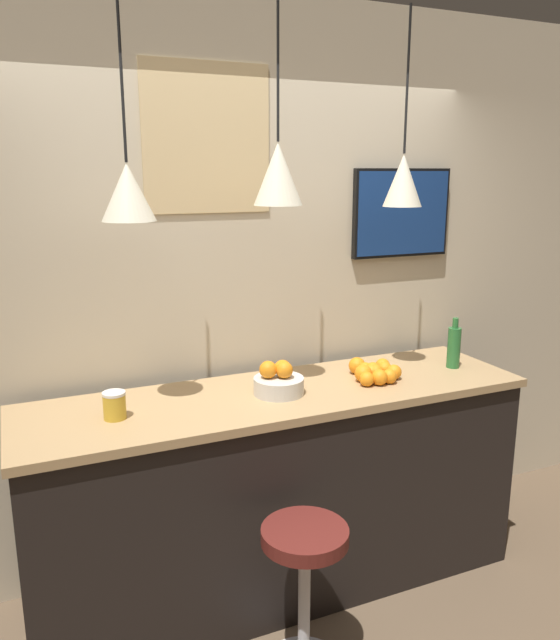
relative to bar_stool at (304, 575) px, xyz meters
name	(u,v)px	position (x,y,z in m)	size (l,w,h in m)	color
back_wall	(246,291)	(0.14, 1.02, 0.99)	(8.00, 0.06, 2.90)	beige
service_counter	(280,491)	(0.14, 0.57, 0.06)	(2.43, 0.66, 1.04)	black
bar_stool	(304,575)	(0.00, 0.00, 0.00)	(0.37, 0.37, 0.68)	#B7B7BC
fruit_bowl	(279,381)	(0.13, 0.55, 0.64)	(0.24, 0.24, 0.16)	beige
orange_pile	(374,372)	(0.65, 0.55, 0.62)	(0.26, 0.28, 0.09)	orange
juice_bottle	(454,347)	(1.14, 0.55, 0.69)	(0.07, 0.07, 0.27)	#286B33
spread_jar	(114,405)	(-0.63, 0.55, 0.63)	(0.10, 0.10, 0.12)	gold
pendant_lamp_left	(128,191)	(-0.51, 0.60, 1.52)	(0.22, 0.22, 0.94)	black
pendant_lamp_middle	(278,173)	(0.14, 0.60, 1.59)	(0.22, 0.22, 0.89)	black
pendant_lamp_right	(403,179)	(0.80, 0.60, 1.56)	(0.19, 0.19, 0.91)	black
mounted_tv	(402,213)	(1.06, 0.96, 1.37)	(0.61, 0.04, 0.49)	black
wall_poster	(207,139)	(-0.06, 0.98, 1.75)	(0.63, 0.01, 0.70)	#DBBC84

